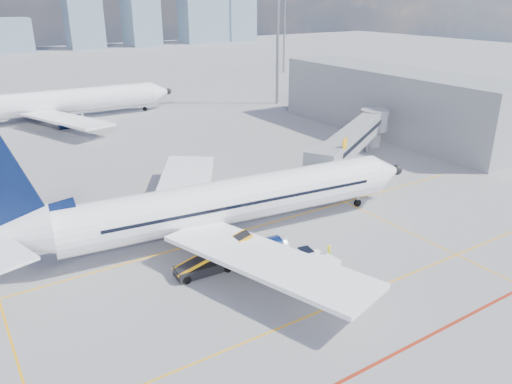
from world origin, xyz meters
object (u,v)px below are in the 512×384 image
main_aircraft (217,205)px  belt_loader (205,265)px  second_aircraft (54,103)px  baggage_tug (309,258)px  ramp_worker (329,255)px  cargo_dolly (320,272)px

main_aircraft → belt_loader: bearing=-121.0°
main_aircraft → second_aircraft: size_ratio=0.98×
baggage_tug → main_aircraft: bearing=121.1°
main_aircraft → baggage_tug: main_aircraft is taller
belt_loader → ramp_worker: belt_loader is taller
main_aircraft → cargo_dolly: main_aircraft is taller
belt_loader → ramp_worker: 10.16m
main_aircraft → cargo_dolly: (2.71, -11.34, -2.21)m
belt_loader → main_aircraft: bearing=55.7°
baggage_tug → cargo_dolly: cargo_dolly is taller
main_aircraft → ramp_worker: 11.06m
ramp_worker → belt_loader: bearing=82.8°
second_aircraft → ramp_worker: second_aircraft is taller
second_aircraft → belt_loader: bearing=-88.8°
second_aircraft → baggage_tug: size_ratio=17.23×
cargo_dolly → ramp_worker: cargo_dolly is taller
main_aircraft → baggage_tug: size_ratio=16.87×
main_aircraft → belt_loader: main_aircraft is taller
main_aircraft → belt_loader: size_ratio=6.29×
main_aircraft → cargo_dolly: size_ratio=12.23×
second_aircraft → baggage_tug: bearing=-82.0°
baggage_tug → belt_loader: size_ratio=0.37×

